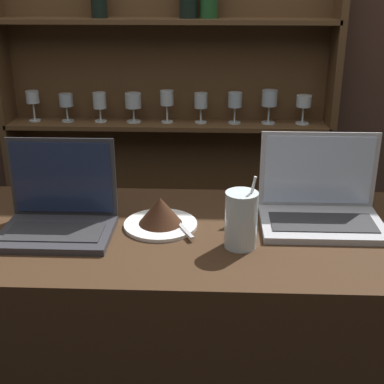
% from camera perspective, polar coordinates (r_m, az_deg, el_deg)
% --- Properties ---
extents(bar_counter, '(1.63, 0.60, 0.96)m').
position_cam_1_polar(bar_counter, '(1.71, -2.04, -18.59)').
color(bar_counter, '#382314').
rests_on(bar_counter, ground_plane).
extents(back_wall, '(7.00, 0.06, 2.70)m').
position_cam_1_polar(back_wall, '(2.46, -0.24, 16.31)').
color(back_wall, '#4C3328').
rests_on(back_wall, ground_plane).
extents(back_shelf, '(1.47, 0.18, 1.78)m').
position_cam_1_polar(back_shelf, '(2.46, -2.50, 6.50)').
color(back_shelf, brown).
rests_on(back_shelf, ground_plane).
extents(laptop_near, '(0.29, 0.21, 0.24)m').
position_cam_1_polar(laptop_near, '(1.47, -14.03, -2.01)').
color(laptop_near, '#333338').
rests_on(laptop_near, bar_counter).
extents(laptop_far, '(0.33, 0.22, 0.24)m').
position_cam_1_polar(laptop_far, '(1.52, 13.52, -1.19)').
color(laptop_far, '#ADADB2').
rests_on(laptop_far, bar_counter).
extents(cake_plate, '(0.20, 0.20, 0.09)m').
position_cam_1_polar(cake_plate, '(1.46, -3.39, -2.40)').
color(cake_plate, white).
rests_on(cake_plate, bar_counter).
extents(water_glass, '(0.08, 0.08, 0.19)m').
position_cam_1_polar(water_glass, '(1.34, 5.26, -2.97)').
color(water_glass, silver).
rests_on(water_glass, bar_counter).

